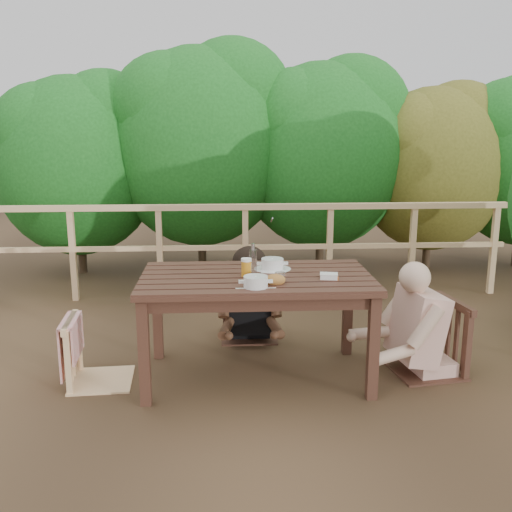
{
  "coord_description": "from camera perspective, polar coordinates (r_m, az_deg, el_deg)",
  "views": [
    {
      "loc": [
        -0.23,
        -3.93,
        1.81
      ],
      "look_at": [
        0.0,
        0.05,
        0.9
      ],
      "focal_mm": 40.31,
      "sensor_mm": 36.0,
      "label": 1
    }
  ],
  "objects": [
    {
      "name": "chair_far",
      "position": [
        4.94,
        -0.72,
        -2.76
      ],
      "size": [
        0.48,
        0.48,
        0.96
      ],
      "primitive_type": "cube",
      "rotation": [
        0.0,
        0.0,
        -0.01
      ],
      "color": "#3B2218",
      "rests_on": "ground"
    },
    {
      "name": "bottle",
      "position": [
        4.12,
        -0.3,
        -0.32
      ],
      "size": [
        0.06,
        0.06,
        0.23
      ],
      "primitive_type": "cylinder",
      "color": "white",
      "rests_on": "table"
    },
    {
      "name": "railing",
      "position": [
        6.08,
        -1.06,
        0.46
      ],
      "size": [
        5.6,
        0.1,
        1.01
      ],
      "primitive_type": "cube",
      "color": "#E8BA85",
      "rests_on": "ground"
    },
    {
      "name": "chair_right",
      "position": [
        4.43,
        16.68,
        -4.76
      ],
      "size": [
        0.58,
        0.58,
        1.02
      ],
      "primitive_type": "cube",
      "rotation": [
        0.0,
        0.0,
        -1.41
      ],
      "color": "#3B2218",
      "rests_on": "ground"
    },
    {
      "name": "woman",
      "position": [
        4.92,
        -0.74,
        -0.95
      ],
      "size": [
        0.52,
        0.63,
        1.27
      ],
      "primitive_type": null,
      "rotation": [
        0.0,
        0.0,
        3.13
      ],
      "color": "black",
      "rests_on": "ground"
    },
    {
      "name": "chair_left",
      "position": [
        4.24,
        -15.38,
        -6.32
      ],
      "size": [
        0.48,
        0.48,
        0.91
      ],
      "primitive_type": "cube",
      "rotation": [
        0.0,
        0.0,
        1.63
      ],
      "color": "#E8BA85",
      "rests_on": "ground"
    },
    {
      "name": "bread_roll",
      "position": [
        3.86,
        1.93,
        -2.39
      ],
      "size": [
        0.14,
        0.11,
        0.08
      ],
      "primitive_type": "ellipsoid",
      "color": "#AB6B29",
      "rests_on": "table"
    },
    {
      "name": "hedge_row",
      "position": [
        7.16,
        1.78,
        13.57
      ],
      "size": [
        6.6,
        1.6,
        3.8
      ],
      "primitive_type": null,
      "color": "#18591A",
      "rests_on": "ground"
    },
    {
      "name": "soup_far",
      "position": [
        4.25,
        1.63,
        -0.86
      ],
      "size": [
        0.28,
        0.28,
        0.09
      ],
      "primitive_type": "cylinder",
      "color": "white",
      "rests_on": "table"
    },
    {
      "name": "diner_right",
      "position": [
        4.39,
        17.2,
        -2.4
      ],
      "size": [
        0.77,
        0.66,
        1.4
      ],
      "primitive_type": null,
      "rotation": [
        0.0,
        0.0,
        1.73
      ],
      "color": "#D7A492",
      "rests_on": "ground"
    },
    {
      "name": "soup_near",
      "position": [
        3.77,
        -0.03,
        -2.68
      ],
      "size": [
        0.27,
        0.27,
        0.09
      ],
      "primitive_type": "cylinder",
      "color": "silver",
      "rests_on": "table"
    },
    {
      "name": "table",
      "position": [
        4.19,
        0.04,
        -7.12
      ],
      "size": [
        1.64,
        0.92,
        0.76
      ],
      "primitive_type": "cube",
      "color": "#3B2218",
      "rests_on": "ground"
    },
    {
      "name": "tumbler",
      "position": [
        3.89,
        2.39,
        -2.25
      ],
      "size": [
        0.07,
        0.07,
        0.08
      ],
      "primitive_type": "cylinder",
      "color": "white",
      "rests_on": "table"
    },
    {
      "name": "beer_glass",
      "position": [
        4.04,
        -0.97,
        -1.24
      ],
      "size": [
        0.07,
        0.07,
        0.14
      ],
      "primitive_type": "cylinder",
      "color": "orange",
      "rests_on": "table"
    },
    {
      "name": "butter_tub",
      "position": [
        4.01,
        7.24,
        -2.09
      ],
      "size": [
        0.14,
        0.11,
        0.05
      ],
      "primitive_type": "cube",
      "rotation": [
        0.0,
        0.0,
        -0.18
      ],
      "color": "white",
      "rests_on": "table"
    },
    {
      "name": "ground",
      "position": [
        4.34,
        0.04,
        -11.82
      ],
      "size": [
        60.0,
        60.0,
        0.0
      ],
      "primitive_type": "plane",
      "color": "brown",
      "rests_on": "ground"
    }
  ]
}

